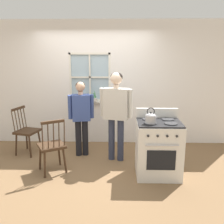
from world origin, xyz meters
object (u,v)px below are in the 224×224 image
object	(u,v)px
chair_near_wall	(52,147)
stove	(158,148)
kettle	(151,118)
potted_plant	(94,98)
chair_by_window	(26,132)
person_elderly_left	(81,113)
person_teen_center	(116,107)

from	to	relation	value
chair_near_wall	stove	distance (m)	1.79
kettle	stove	bearing A→B (deg)	39.29
stove	potted_plant	size ratio (longest dim) A/B	4.05
chair_near_wall	potted_plant	size ratio (longest dim) A/B	3.56
chair_near_wall	chair_by_window	bearing A→B (deg)	-78.19
chair_near_wall	potted_plant	world-z (taller)	potted_plant
person_elderly_left	kettle	size ratio (longest dim) A/B	5.98
stove	kettle	bearing A→B (deg)	-140.71
chair_by_window	person_teen_center	world-z (taller)	person_teen_center
person_teen_center	potted_plant	size ratio (longest dim) A/B	6.25
chair_by_window	person_teen_center	xyz separation A→B (m)	(1.82, -0.27, 0.58)
potted_plant	chair_by_window	bearing A→B (deg)	-154.18
chair_by_window	person_elderly_left	bearing A→B (deg)	-77.45
stove	potted_plant	distance (m)	2.00
chair_by_window	kettle	bearing A→B (deg)	-96.65
chair_by_window	stove	distance (m)	2.66
chair_near_wall	stove	size ratio (longest dim) A/B	0.88
person_teen_center	kettle	xyz separation A→B (m)	(0.55, -0.71, -0.01)
chair_near_wall	potted_plant	distance (m)	1.66
kettle	potted_plant	size ratio (longest dim) A/B	0.92
chair_by_window	potted_plant	xyz separation A→B (m)	(1.32, 0.64, 0.58)
chair_near_wall	kettle	size ratio (longest dim) A/B	3.86
chair_near_wall	person_teen_center	xyz separation A→B (m)	(1.08, 0.53, 0.58)
chair_near_wall	person_teen_center	bearing A→B (deg)	175.86
person_elderly_left	person_teen_center	world-z (taller)	person_teen_center
chair_by_window	kettle	xyz separation A→B (m)	(2.36, -0.98, 0.57)
chair_by_window	potted_plant	size ratio (longest dim) A/B	3.56
chair_by_window	person_elderly_left	world-z (taller)	person_elderly_left
stove	potted_plant	xyz separation A→B (m)	(-1.21, 1.48, 0.56)
person_elderly_left	kettle	bearing A→B (deg)	-48.43
stove	person_teen_center	bearing A→B (deg)	140.98
chair_by_window	chair_near_wall	distance (m)	1.09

